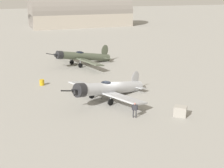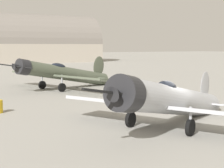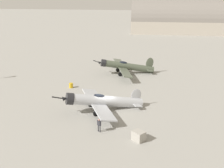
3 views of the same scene
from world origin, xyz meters
The scene contains 7 objects.
ground_plane centered at (0.00, 0.00, 0.00)m, with size 400.00×400.00×0.00m, color gray.
airplane_foreground centered at (0.23, -0.49, 1.35)m, with size 11.28×11.86×3.45m.
airplane_mid_apron centered at (-17.82, 1.04, 1.53)m, with size 13.48×12.04×3.27m.
ground_crew_mechanic centered at (6.39, 0.14, 1.00)m, with size 0.44×0.55×1.65m.
equipment_crate centered at (7.71, 4.80, 0.54)m, with size 1.64×1.67×1.09m.
fuel_drum centered at (-8.26, -7.39, 0.41)m, with size 0.69×0.69×0.81m.
distant_hangar centered at (-76.94, 16.17, 4.12)m, with size 15.62×36.00×15.36m.
Camera 1 is at (32.30, -12.06, 12.69)m, focal length 47.64 mm.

